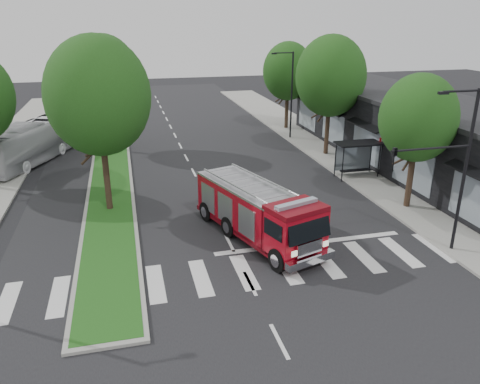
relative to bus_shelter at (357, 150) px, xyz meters
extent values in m
plane|color=black|center=(-11.20, -8.15, -2.04)|extent=(140.00, 140.00, 0.00)
cube|color=gray|center=(1.30, 1.85, -1.96)|extent=(5.00, 80.00, 0.15)
cube|color=gray|center=(-17.20, 9.85, -1.97)|extent=(3.00, 50.00, 0.14)
cube|color=#1F4A15|center=(-17.20, 9.85, -1.89)|extent=(2.60, 49.50, 0.02)
cube|color=black|center=(5.80, 1.85, 0.46)|extent=(8.00, 30.00, 5.00)
cylinder|color=black|center=(-1.40, -0.75, -0.79)|extent=(0.08, 0.08, 2.50)
cylinder|color=black|center=(1.40, -0.75, -0.79)|extent=(0.08, 0.08, 2.50)
cylinder|color=black|center=(-1.40, 0.45, -0.79)|extent=(0.08, 0.08, 2.50)
cylinder|color=black|center=(1.40, 0.45, -0.79)|extent=(0.08, 0.08, 2.50)
cube|color=black|center=(0.00, -0.15, 0.51)|extent=(3.20, 1.60, 0.12)
cube|color=#8C99A5|center=(0.00, 0.55, -0.74)|extent=(2.80, 0.04, 1.80)
cube|color=black|center=(0.00, -0.15, -1.49)|extent=(2.40, 0.40, 0.08)
cylinder|color=black|center=(0.30, -6.15, -0.17)|extent=(0.36, 0.36, 3.74)
ellipsoid|color=black|center=(0.30, -6.15, 3.49)|extent=(4.40, 4.40, 5.06)
cylinder|color=black|center=(0.30, 5.85, 0.16)|extent=(0.36, 0.36, 4.40)
ellipsoid|color=black|center=(0.30, 5.85, 4.46)|extent=(5.60, 5.60, 6.44)
cylinder|color=black|center=(0.30, 15.85, -0.06)|extent=(0.36, 0.36, 3.96)
ellipsoid|color=black|center=(0.30, 15.85, 3.81)|extent=(5.00, 5.00, 5.75)
cylinder|color=black|center=(-17.20, -2.15, 0.27)|extent=(0.36, 0.36, 4.62)
ellipsoid|color=black|center=(-17.20, -2.15, 4.79)|extent=(5.80, 5.80, 6.67)
cylinder|color=black|center=(-17.20, 11.85, 0.16)|extent=(0.36, 0.36, 4.40)
ellipsoid|color=black|center=(-17.20, 11.85, 4.46)|extent=(5.60, 5.60, 6.44)
cylinder|color=black|center=(-0.70, -11.65, 1.96)|extent=(0.16, 0.16, 8.00)
cylinder|color=black|center=(-1.60, -11.65, 5.86)|extent=(1.80, 0.10, 0.10)
cube|color=black|center=(-2.50, -11.65, 5.81)|extent=(0.45, 0.20, 0.12)
cylinder|color=black|center=(-2.70, -11.65, 3.36)|extent=(4.00, 0.10, 0.10)
imported|color=black|center=(-4.50, -11.65, 2.96)|extent=(0.18, 0.22, 1.10)
cylinder|color=black|center=(-0.70, 11.85, 1.96)|extent=(0.16, 0.16, 8.00)
cylinder|color=black|center=(-1.60, 11.85, 5.86)|extent=(1.80, 0.10, 0.10)
cube|color=black|center=(-2.50, 11.85, 5.81)|extent=(0.45, 0.20, 0.12)
cube|color=#5E050D|center=(-9.66, -7.75, -1.53)|extent=(5.13, 8.93, 0.25)
cube|color=maroon|center=(-9.92, -6.98, -0.46)|extent=(4.48, 7.00, 2.04)
cube|color=maroon|center=(-8.66, -10.75, -0.46)|extent=(3.00, 2.55, 2.14)
cube|color=#B2B2B7|center=(-9.92, -6.98, 0.61)|extent=(4.48, 7.00, 0.12)
cylinder|color=#B2B2B7|center=(-10.79, -7.27, 0.82)|extent=(2.03, 5.84, 0.10)
cylinder|color=#B2B2B7|center=(-9.05, -6.69, 0.82)|extent=(2.03, 5.84, 0.10)
cube|color=silver|center=(-8.29, -11.86, -1.43)|extent=(2.63, 1.18, 0.36)
cube|color=#8C99A5|center=(-8.66, -10.75, 0.92)|extent=(2.24, 1.05, 0.18)
cylinder|color=black|center=(-9.68, -11.41, -1.48)|extent=(0.69, 1.18, 1.12)
cylinder|color=black|center=(-7.45, -10.67, -1.48)|extent=(0.69, 1.18, 1.12)
cylinder|color=black|center=(-11.03, -7.35, -1.48)|extent=(0.69, 1.18, 1.12)
cylinder|color=black|center=(-8.81, -6.61, -1.48)|extent=(0.69, 1.18, 1.12)
cylinder|color=black|center=(-11.81, -5.03, -1.48)|extent=(0.69, 1.18, 1.12)
cylinder|color=black|center=(-9.58, -4.29, -1.48)|extent=(0.69, 1.18, 1.12)
imported|color=#B8B8BC|center=(-23.20, 9.81, -0.45)|extent=(6.88, 11.59, 3.19)
camera|label=1|loc=(-15.93, -29.20, 8.89)|focal=35.00mm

